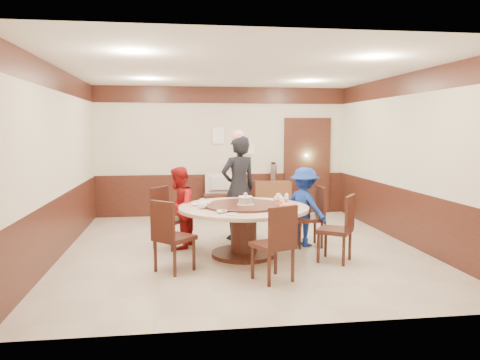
{
  "coord_description": "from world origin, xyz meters",
  "views": [
    {
      "loc": [
        -1.02,
        -7.23,
        1.89
      ],
      "look_at": [
        -0.04,
        -0.06,
        1.1
      ],
      "focal_mm": 35.0,
      "sensor_mm": 36.0,
      "label": 1
    }
  ],
  "objects": [
    {
      "name": "bowl_3",
      "position": [
        0.58,
        -0.61,
        0.77
      ],
      "size": [
        0.15,
        0.15,
        0.05
      ],
      "primitive_type": "imported",
      "color": "white",
      "rests_on": "banquet_table"
    },
    {
      "name": "saucer_far",
      "position": [
        0.41,
        0.04,
        0.76
      ],
      "size": [
        0.18,
        0.18,
        0.01
      ],
      "primitive_type": "cylinder",
      "color": "white",
      "rests_on": "banquet_table"
    },
    {
      "name": "chair_1",
      "position": [
        0.16,
        0.78,
        0.3
      ],
      "size": [
        0.48,
        0.49,
        0.97
      ],
      "rotation": [
        0.0,
        0.0,
        3.05
      ],
      "color": "#3B1A12",
      "rests_on": "ground"
    },
    {
      "name": "side_cabinet",
      "position": [
        1.07,
        2.78,
        0.38
      ],
      "size": [
        0.8,
        0.4,
        0.75
      ],
      "primitive_type": "cube",
      "color": "brown",
      "rests_on": "ground"
    },
    {
      "name": "bowl_0",
      "position": [
        -0.55,
        -0.14,
        0.77
      ],
      "size": [
        0.15,
        0.15,
        0.04
      ],
      "primitive_type": "imported",
      "color": "white",
      "rests_on": "banquet_table"
    },
    {
      "name": "chair_2",
      "position": [
        -1.15,
        0.18,
        0.3
      ],
      "size": [
        0.62,
        0.62,
        0.97
      ],
      "rotation": [
        0.0,
        0.0,
        4.04
      ],
      "color": "#3B1A12",
      "rests_on": "ground"
    },
    {
      "name": "bowl_4",
      "position": [
        -0.73,
        -0.33,
        0.77
      ],
      "size": [
        0.14,
        0.14,
        0.03
      ],
      "primitive_type": "imported",
      "color": "white",
      "rests_on": "banquet_table"
    },
    {
      "name": "bowl_1",
      "position": [
        0.31,
        -1.02,
        0.77
      ],
      "size": [
        0.13,
        0.13,
        0.04
      ],
      "primitive_type": "imported",
      "color": "white",
      "rests_on": "banquet_table"
    },
    {
      "name": "tv_stand",
      "position": [
        -0.03,
        2.75,
        0.25
      ],
      "size": [
        0.85,
        0.45,
        0.5
      ],
      "primitive_type": "cube",
      "color": "#3B1A12",
      "rests_on": "ground"
    },
    {
      "name": "thermos",
      "position": [
        1.09,
        2.78,
        0.94
      ],
      "size": [
        0.15,
        0.15,
        0.38
      ],
      "primitive_type": "cylinder",
      "color": "silver",
      "rests_on": "side_cabinet"
    },
    {
      "name": "teapot_right",
      "position": [
        0.55,
        -0.18,
        0.81
      ],
      "size": [
        0.17,
        0.15,
        0.13
      ],
      "primitive_type": "ellipsoid",
      "color": "white",
      "rests_on": "banquet_table"
    },
    {
      "name": "bottle_1",
      "position": [
        0.63,
        -0.4,
        0.83
      ],
      "size": [
        0.06,
        0.06,
        0.16
      ],
      "primitive_type": "cylinder",
      "color": "white",
      "rests_on": "banquet_table"
    },
    {
      "name": "person_standing",
      "position": [
        0.04,
        0.65,
        0.89
      ],
      "size": [
        0.76,
        0.63,
        1.78
      ],
      "primitive_type": "imported",
      "rotation": [
        0.0,
        0.0,
        3.5
      ],
      "color": "black",
      "rests_on": "ground"
    },
    {
      "name": "chair_4",
      "position": [
        0.17,
        -1.66,
        0.3
      ],
      "size": [
        0.58,
        0.59,
        0.97
      ],
      "rotation": [
        0.0,
        0.0,
        6.7
      ],
      "color": "#3B1A12",
      "rests_on": "ground"
    },
    {
      "name": "television",
      "position": [
        -0.03,
        2.75,
        0.72
      ],
      "size": [
        0.76,
        0.11,
        0.43
      ],
      "primitive_type": "imported",
      "rotation": [
        0.0,
        0.0,
        3.12
      ],
      "color": "gray",
      "rests_on": "tv_stand"
    },
    {
      "name": "chair_5",
      "position": [
        1.23,
        -0.94,
        0.3
      ],
      "size": [
        0.61,
        0.61,
        0.97
      ],
      "rotation": [
        0.0,
        0.0,
        7.25
      ],
      "color": "#3B1A12",
      "rests_on": "ground"
    },
    {
      "name": "teapot_left",
      "position": [
        -0.66,
        -0.58,
        0.81
      ],
      "size": [
        0.17,
        0.15,
        0.13
      ],
      "primitive_type": "ellipsoid",
      "color": "white",
      "rests_on": "banquet_table"
    },
    {
      "name": "chair_3",
      "position": [
        -1.07,
        -1.09,
        0.3
      ],
      "size": [
        0.62,
        0.62,
        0.97
      ],
      "rotation": [
        0.0,
        0.0,
        5.5
      ],
      "color": "#3B1A12",
      "rests_on": "ground"
    },
    {
      "name": "banquet_table",
      "position": [
        -0.04,
        -0.46,
        0.53
      ],
      "size": [
        1.93,
        1.93,
        0.78
      ],
      "color": "#3B1A12",
      "rests_on": "ground"
    },
    {
      "name": "bowl_2",
      "position": [
        -0.41,
        -0.97,
        0.77
      ],
      "size": [
        0.15,
        0.15,
        0.04
      ],
      "primitive_type": "imported",
      "color": "white",
      "rests_on": "banquet_table"
    },
    {
      "name": "notice_right",
      "position": [
        0.55,
        2.96,
        1.45
      ],
      "size": [
        0.3,
        0.0,
        0.22
      ],
      "primitive_type": "cube",
      "color": "white",
      "rests_on": "room"
    },
    {
      "name": "saucer_near",
      "position": [
        -0.29,
        -1.11,
        0.76
      ],
      "size": [
        0.18,
        0.18,
        0.01
      ],
      "primitive_type": "cylinder",
      "color": "white",
      "rests_on": "banquet_table"
    },
    {
      "name": "room",
      "position": [
        0.01,
        0.01,
        1.08
      ],
      "size": [
        6.0,
        6.04,
        2.84
      ],
      "color": "#C4B39D",
      "rests_on": "ground"
    },
    {
      "name": "shrimp_platter",
      "position": [
        0.55,
        -0.77,
        0.78
      ],
      "size": [
        0.3,
        0.2,
        0.06
      ],
      "color": "white",
      "rests_on": "banquet_table"
    },
    {
      "name": "bottle_0",
      "position": [
        0.48,
        -0.48,
        0.83
      ],
      "size": [
        0.06,
        0.06,
        0.16
      ],
      "primitive_type": "cylinder",
      "color": "white",
      "rests_on": "banquet_table"
    },
    {
      "name": "birthday_cake",
      "position": [
        -0.01,
        -0.48,
        0.84
      ],
      "size": [
        0.26,
        0.26,
        0.18
      ],
      "color": "white",
      "rests_on": "banquet_table"
    },
    {
      "name": "bowl_5",
      "position": [
        0.15,
        0.14,
        0.77
      ],
      "size": [
        0.13,
        0.13,
        0.04
      ],
      "primitive_type": "imported",
      "color": "white",
      "rests_on": "banquet_table"
    },
    {
      "name": "chair_0",
      "position": [
        1.1,
        -0.02,
        0.3
      ],
      "size": [
        0.46,
        0.45,
        0.97
      ],
      "rotation": [
        0.0,
        0.0,
        1.59
      ],
      "color": "#3B1A12",
      "rests_on": "ground"
    },
    {
      "name": "person_blue",
      "position": [
        1.03,
        0.03,
        0.64
      ],
      "size": [
        0.85,
        0.95,
        1.28
      ],
      "primitive_type": "imported",
      "rotation": [
        0.0,
        0.0,
        2.16
      ],
      "color": "navy",
      "rests_on": "ground"
    },
    {
      "name": "notice_left",
      "position": [
        -0.1,
        2.96,
        1.75
      ],
      "size": [
        0.25,
        0.0,
        0.35
      ],
      "primitive_type": "cube",
      "color": "white",
      "rests_on": "room"
    },
    {
      "name": "person_red",
      "position": [
        -0.99,
        0.14,
        0.65
      ],
      "size": [
        0.66,
        0.75,
        1.3
      ],
      "primitive_type": "imported",
      "rotation": [
        0.0,
        0.0,
        4.41
      ],
      "color": "#9F1515",
      "rests_on": "ground"
    }
  ]
}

